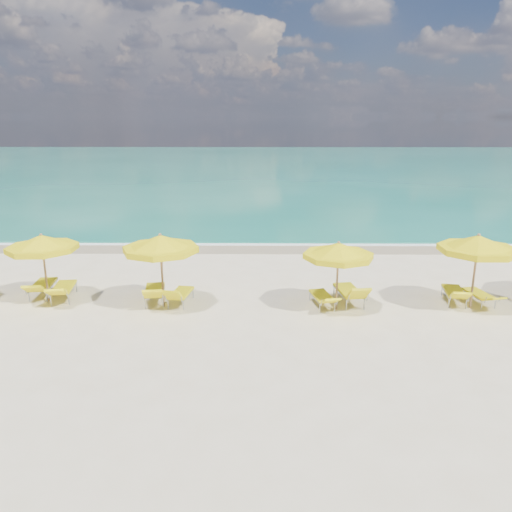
{
  "coord_description": "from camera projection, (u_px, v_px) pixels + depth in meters",
  "views": [
    {
      "loc": [
        0.16,
        -15.73,
        6.01
      ],
      "look_at": [
        0.0,
        1.5,
        1.2
      ],
      "focal_mm": 35.0,
      "sensor_mm": 36.0,
      "label": 1
    }
  ],
  "objects": [
    {
      "name": "umbrella_4",
      "position": [
        338.0,
        251.0,
        15.66
      ],
      "size": [
        2.28,
        2.28,
        2.27
      ],
      "rotation": [
        0.0,
        0.0,
        0.02
      ],
      "color": "#9A724D",
      "rests_on": "ground"
    },
    {
      "name": "lounger_4_right",
      "position": [
        349.0,
        296.0,
        16.6
      ],
      "size": [
        0.97,
        2.05,
        0.94
      ],
      "rotation": [
        0.0,
        0.0,
        0.16
      ],
      "color": "#A5A8AD",
      "rests_on": "ground"
    },
    {
      "name": "lounger_3_left",
      "position": [
        155.0,
        296.0,
        16.71
      ],
      "size": [
        0.92,
        2.0,
        0.85
      ],
      "rotation": [
        0.0,
        0.0,
        0.15
      ],
      "color": "#A5A8AD",
      "rests_on": "ground"
    },
    {
      "name": "lounger_2_left",
      "position": [
        43.0,
        290.0,
        17.29
      ],
      "size": [
        0.85,
        2.0,
        0.79
      ],
      "rotation": [
        0.0,
        0.0,
        0.12
      ],
      "color": "#A5A8AD",
      "rests_on": "ground"
    },
    {
      "name": "ground_plane",
      "position": [
        256.0,
        302.0,
        16.76
      ],
      "size": [
        120.0,
        120.0,
        0.0
      ],
      "primitive_type": "plane",
      "color": "beige"
    },
    {
      "name": "lounger_2_right",
      "position": [
        64.0,
        293.0,
        17.01
      ],
      "size": [
        0.92,
        2.02,
        0.78
      ],
      "rotation": [
        0.0,
        0.0,
        0.15
      ],
      "color": "#A5A8AD",
      "rests_on": "ground"
    },
    {
      "name": "foam_line",
      "position": [
        257.0,
        243.0,
        24.66
      ],
      "size": [
        120.0,
        1.2,
        0.03
      ],
      "primitive_type": "cube",
      "color": "white",
      "rests_on": "ground"
    },
    {
      "name": "wet_sand_band",
      "position": [
        257.0,
        247.0,
        23.89
      ],
      "size": [
        120.0,
        2.6,
        0.01
      ],
      "primitive_type": "cube",
      "color": "tan",
      "rests_on": "ground"
    },
    {
      "name": "umbrella_2",
      "position": [
        42.0,
        244.0,
        16.37
      ],
      "size": [
        3.07,
        3.07,
        2.35
      ],
      "rotation": [
        0.0,
        0.0,
        0.42
      ],
      "color": "#9A724D",
      "rests_on": "ground"
    },
    {
      "name": "whitecap_near",
      "position": [
        168.0,
        211.0,
        33.19
      ],
      "size": [
        14.0,
        0.36,
        0.05
      ],
      "primitive_type": "cube",
      "color": "white",
      "rests_on": "ground"
    },
    {
      "name": "lounger_3_right",
      "position": [
        181.0,
        298.0,
        16.57
      ],
      "size": [
        0.81,
        1.74,
        0.81
      ],
      "rotation": [
        0.0,
        0.0,
        -0.15
      ],
      "color": "#A5A8AD",
      "rests_on": "ground"
    },
    {
      "name": "lounger_5_right",
      "position": [
        479.0,
        298.0,
        16.58
      ],
      "size": [
        0.84,
        1.75,
        0.6
      ],
      "rotation": [
        0.0,
        0.0,
        0.19
      ],
      "color": "#A5A8AD",
      "rests_on": "ground"
    },
    {
      "name": "umbrella_5",
      "position": [
        478.0,
        245.0,
        15.74
      ],
      "size": [
        3.21,
        3.21,
        2.49
      ],
      "rotation": [
        0.0,
        0.0,
        -0.39
      ],
      "color": "#9A724D",
      "rests_on": "ground"
    },
    {
      "name": "lounger_5_left",
      "position": [
        454.0,
        296.0,
        16.68
      ],
      "size": [
        0.87,
        1.89,
        0.77
      ],
      "rotation": [
        0.0,
        0.0,
        -0.15
      ],
      "color": "#A5A8AD",
      "rests_on": "ground"
    },
    {
      "name": "lounger_4_left",
      "position": [
        322.0,
        301.0,
        16.34
      ],
      "size": [
        0.87,
        1.79,
        0.67
      ],
      "rotation": [
        0.0,
        0.0,
        0.2
      ],
      "color": "#A5A8AD",
      "rests_on": "ground"
    },
    {
      "name": "whitecap_far",
      "position": [
        359.0,
        195.0,
        39.81
      ],
      "size": [
        18.0,
        0.3,
        0.05
      ],
      "primitive_type": "cube",
      "color": "white",
      "rests_on": "ground"
    },
    {
      "name": "ocean",
      "position": [
        259.0,
        166.0,
        62.99
      ],
      "size": [
        120.0,
        80.0,
        0.3
      ],
      "primitive_type": "cube",
      "color": "#136C56",
      "rests_on": "ground"
    },
    {
      "name": "umbrella_3",
      "position": [
        160.0,
        244.0,
        15.83
      ],
      "size": [
        2.45,
        2.45,
        2.48
      ],
      "rotation": [
        0.0,
        0.0,
        0.0
      ],
      "color": "#9A724D",
      "rests_on": "ground"
    }
  ]
}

